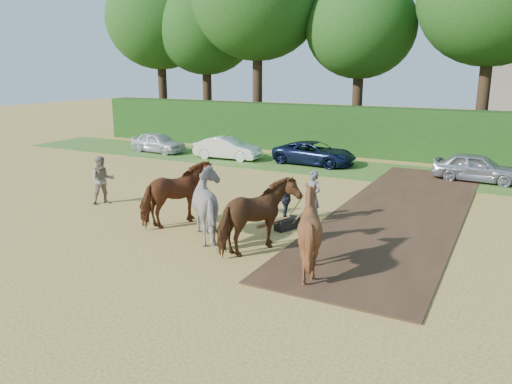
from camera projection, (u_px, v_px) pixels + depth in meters
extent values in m
plane|color=gold|center=(290.00, 269.00, 13.63)|extent=(120.00, 120.00, 0.00)
cube|color=#472D1C|center=(401.00, 211.00, 18.95)|extent=(4.50, 17.00, 0.05)
cube|color=#38601E|center=(401.00, 174.00, 25.64)|extent=(50.00, 5.00, 0.03)
cube|color=#14380F|center=(419.00, 135.00, 29.14)|extent=(46.00, 1.60, 3.00)
imported|color=tan|center=(103.00, 180.00, 19.87)|extent=(1.16, 1.20, 1.94)
imported|color=#22242D|center=(286.00, 199.00, 17.73)|extent=(0.63, 1.01, 1.60)
imported|color=brown|center=(177.00, 194.00, 17.13)|extent=(2.02, 2.86, 2.21)
imported|color=beige|center=(214.00, 205.00, 15.87)|extent=(2.70, 2.52, 2.21)
imported|color=brown|center=(258.00, 217.00, 14.61)|extent=(2.02, 2.86, 2.21)
imported|color=#5B2B16|center=(309.00, 231.00, 13.34)|extent=(2.37, 2.50, 2.21)
cube|color=black|center=(287.00, 224.00, 16.94)|extent=(0.67, 1.01, 0.37)
cube|color=brown|center=(274.00, 222.00, 16.49)|extent=(0.61, 1.42, 0.11)
cylinder|color=brown|center=(294.00, 208.00, 17.39)|extent=(0.29, 1.06, 0.77)
cylinder|color=brown|center=(304.00, 211.00, 17.05)|extent=(0.56, 0.97, 0.77)
imported|color=gray|center=(313.00, 197.00, 17.58)|extent=(0.78, 0.65, 1.84)
imported|color=silver|center=(158.00, 142.00, 31.98)|extent=(3.95, 1.87, 1.30)
imported|color=white|center=(228.00, 148.00, 29.65)|extent=(4.10, 1.67, 1.32)
imported|color=#121C3A|center=(314.00, 153.00, 28.01)|extent=(4.78, 2.43, 1.30)
imported|color=#9EA0A7|center=(477.00, 168.00, 23.84)|extent=(4.11, 1.87, 1.37)
cylinder|color=#382616|center=(163.00, 97.00, 40.86)|extent=(0.70, 0.70, 5.85)
ellipsoid|color=#163F11|center=(160.00, 19.00, 39.38)|extent=(8.40, 8.40, 7.73)
cylinder|color=#382616|center=(207.00, 101.00, 39.53)|extent=(0.70, 0.70, 5.40)
ellipsoid|color=#163F11|center=(206.00, 27.00, 38.16)|extent=(7.80, 7.80, 7.18)
cylinder|color=#382616|center=(257.00, 97.00, 36.28)|extent=(0.70, 0.70, 6.53)
cylinder|color=#382616|center=(357.00, 108.00, 34.56)|extent=(0.70, 0.70, 5.17)
ellipsoid|color=#163F11|center=(361.00, 27.00, 33.26)|extent=(7.40, 7.40, 6.81)
cylinder|color=#382616|center=(482.00, 107.00, 29.98)|extent=(0.70, 0.70, 6.08)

